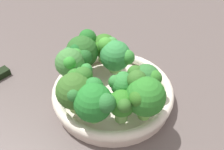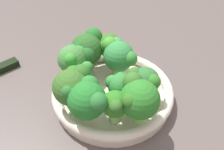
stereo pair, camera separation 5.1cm
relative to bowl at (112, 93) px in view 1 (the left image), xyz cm
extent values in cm
cube|color=#574D4A|center=(-0.02, -0.25, -3.01)|extent=(130.00, 130.00, 2.50)
cylinder|color=silver|center=(0.00, 0.00, -0.99)|extent=(22.99, 22.99, 1.56)
torus|color=silver|center=(0.00, 0.00, 0.74)|extent=(23.94, 23.94, 1.90)
cylinder|color=#80B460|center=(4.00, 3.02, 2.55)|extent=(2.61, 2.61, 1.71)
sphere|color=#328841|center=(4.00, 3.02, 5.43)|extent=(6.22, 6.22, 6.22)
sphere|color=#409141|center=(5.10, 5.15, 6.81)|extent=(2.69, 2.69, 2.69)
sphere|color=#328432|center=(4.84, 0.63, 5.91)|extent=(3.05, 3.05, 3.05)
sphere|color=green|center=(3.72, 5.51, 7.00)|extent=(3.12, 3.12, 3.12)
cylinder|color=#76C051|center=(-1.33, -9.12, 3.01)|extent=(2.27, 2.27, 2.64)
sphere|color=#2A7926|center=(-1.33, -9.12, 6.51)|extent=(6.70, 6.70, 6.70)
sphere|color=#346A26|center=(-0.67, -6.50, 8.13)|extent=(3.33, 3.33, 3.33)
sphere|color=#2E6C1F|center=(-3.33, -9.10, 7.55)|extent=(2.94, 2.94, 2.94)
cylinder|color=#9CC966|center=(-8.52, 0.47, 2.85)|extent=(2.53, 2.53, 2.31)
sphere|color=#346725|center=(-8.52, 0.47, 6.10)|extent=(6.47, 6.47, 6.47)
sphere|color=#2E6924|center=(-5.95, 1.01, 7.56)|extent=(3.33, 3.33, 3.33)
sphere|color=#2C7630|center=(-9.74, -0.96, 7.23)|extent=(2.66, 2.66, 2.66)
sphere|color=#2C7324|center=(-6.80, 2.19, 6.99)|extent=(3.22, 3.22, 3.22)
cylinder|color=#97D863|center=(-4.78, 3.27, 2.63)|extent=(2.06, 2.06, 1.88)
sphere|color=green|center=(-4.78, 3.27, 4.93)|extent=(4.16, 4.16, 4.16)
sphere|color=green|center=(-6.03, 2.42, 5.23)|extent=(1.91, 1.91, 1.91)
sphere|color=#3D8340|center=(-6.05, 3.31, 6.06)|extent=(2.09, 2.09, 2.09)
sphere|color=#318836|center=(-3.21, 3.56, 5.84)|extent=(2.37, 2.37, 2.37)
cylinder|color=#8EC166|center=(-1.45, -4.23, 3.09)|extent=(2.00, 2.00, 2.80)
sphere|color=#2D7C35|center=(-1.45, -4.23, 5.92)|extent=(4.41, 4.41, 4.41)
sphere|color=#307B35|center=(-2.30, -3.09, 6.47)|extent=(2.51, 2.51, 2.51)
sphere|color=#34873A|center=(-0.53, -3.15, 6.39)|extent=(2.26, 2.26, 2.26)
sphere|color=#288E33|center=(-0.26, -3.08, 6.18)|extent=(1.97, 1.97, 1.97)
cylinder|color=#79C34E|center=(3.48, -5.36, 2.51)|extent=(2.70, 2.70, 1.63)
sphere|color=#2E6D30|center=(3.48, -5.36, 5.05)|extent=(5.34, 5.34, 5.34)
sphere|color=#307726|center=(3.67, -6.94, 6.00)|extent=(2.96, 2.96, 2.96)
sphere|color=#336B22|center=(2.54, -4.10, 5.77)|extent=(2.15, 2.15, 2.15)
sphere|color=#306623|center=(2.24, -3.82, 5.97)|extent=(3.20, 3.20, 3.20)
cylinder|color=#78B45B|center=(-4.62, -6.85, 2.93)|extent=(2.17, 2.17, 2.46)
sphere|color=#2C7621|center=(-4.62, -6.85, 5.65)|extent=(4.60, 4.60, 4.60)
sphere|color=#306624|center=(-5.51, -8.23, 6.88)|extent=(2.29, 2.29, 2.29)
sphere|color=#287424|center=(-5.42, -5.54, 6.07)|extent=(2.34, 2.34, 2.34)
cylinder|color=#98CB6F|center=(4.78, 7.08, 2.71)|extent=(2.66, 2.66, 2.03)
sphere|color=#336F22|center=(4.78, 7.08, 5.40)|extent=(5.14, 5.14, 5.14)
sphere|color=#30741F|center=(3.37, 6.83, 5.87)|extent=(2.92, 2.92, 2.92)
sphere|color=#337930|center=(5.12, 5.06, 5.86)|extent=(2.87, 2.87, 2.87)
sphere|color=#347331|center=(3.85, 5.72, 6.29)|extent=(2.96, 2.96, 2.96)
cylinder|color=#88B550|center=(-4.27, 7.12, 2.94)|extent=(2.54, 2.54, 2.49)
sphere|color=#40823B|center=(-4.27, 7.12, 6.03)|extent=(5.67, 5.67, 5.67)
sphere|color=#368241|center=(-3.02, 8.96, 6.57)|extent=(2.57, 2.57, 2.57)
sphere|color=green|center=(-5.26, 5.69, 7.42)|extent=(2.38, 2.38, 2.38)
sphere|color=green|center=(-2.56, 7.30, 6.80)|extent=(2.95, 2.95, 2.95)
cylinder|color=#88CA60|center=(0.23, 8.55, 2.60)|extent=(2.77, 2.77, 1.80)
sphere|color=#285E23|center=(0.23, 8.55, 5.64)|extent=(6.60, 6.60, 6.60)
sphere|color=#256529|center=(-1.23, 6.65, 6.06)|extent=(3.60, 3.60, 3.60)
sphere|color=#226A25|center=(2.58, 9.69, 7.19)|extent=(3.70, 3.70, 3.70)
sphere|color=#1C6025|center=(-1.78, 8.09, 7.16)|extent=(2.65, 2.65, 2.65)
cylinder|color=#90C968|center=(-7.91, -3.55, 2.72)|extent=(2.12, 2.12, 2.05)
sphere|color=#227729|center=(-7.91, -3.55, 5.89)|extent=(6.61, 6.61, 6.61)
sphere|color=#30711E|center=(-9.03, -1.07, 7.07)|extent=(2.76, 2.76, 2.76)
sphere|color=#26782E|center=(-6.36, -2.02, 7.24)|extent=(3.41, 3.41, 3.41)
sphere|color=#286F2F|center=(-7.38, -5.98, 7.18)|extent=(3.25, 3.25, 3.25)
camera|label=1|loc=(-27.32, -27.16, 38.88)|focal=43.89mm
camera|label=2|loc=(-23.45, -30.56, 38.88)|focal=43.89mm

